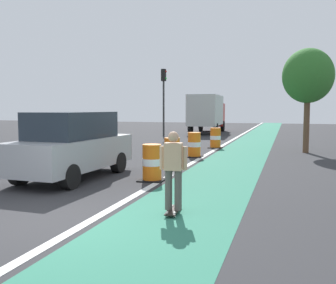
{
  "coord_description": "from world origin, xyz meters",
  "views": [
    {
      "loc": [
        4.46,
        -6.03,
        2.16
      ],
      "look_at": [
        0.9,
        5.36,
        1.1
      ],
      "focal_mm": 40.94,
      "sensor_mm": 36.0,
      "label": 1
    }
  ],
  "objects_px": {
    "skateboarder_on_lane": "(173,170)",
    "traffic_barrel_far": "(215,138)",
    "traffic_barrel_mid": "(172,153)",
    "delivery_truck_down_block": "(207,112)",
    "parked_suv_nearest": "(73,145)",
    "traffic_barrel_back": "(194,145)",
    "traffic_light_corner": "(164,90)",
    "traffic_barrel_front": "(152,163)",
    "street_tree_sidewalk": "(308,76)"
  },
  "relations": [
    {
      "from": "traffic_barrel_mid",
      "to": "street_tree_sidewalk",
      "type": "relative_size",
      "value": 0.22
    },
    {
      "from": "traffic_barrel_back",
      "to": "delivery_truck_down_block",
      "type": "bearing_deg",
      "value": 99.59
    },
    {
      "from": "parked_suv_nearest",
      "to": "traffic_barrel_mid",
      "type": "xyz_separation_m",
      "value": [
        2.3,
        2.91,
        -0.5
      ]
    },
    {
      "from": "traffic_barrel_front",
      "to": "traffic_light_corner",
      "type": "distance_m",
      "value": 18.22
    },
    {
      "from": "parked_suv_nearest",
      "to": "street_tree_sidewalk",
      "type": "height_order",
      "value": "street_tree_sidewalk"
    },
    {
      "from": "traffic_barrel_back",
      "to": "traffic_barrel_front",
      "type": "bearing_deg",
      "value": -89.0
    },
    {
      "from": "traffic_barrel_mid",
      "to": "delivery_truck_down_block",
      "type": "height_order",
      "value": "delivery_truck_down_block"
    },
    {
      "from": "traffic_barrel_front",
      "to": "parked_suv_nearest",
      "type": "bearing_deg",
      "value": -171.95
    },
    {
      "from": "traffic_barrel_back",
      "to": "traffic_barrel_mid",
      "type": "bearing_deg",
      "value": -90.87
    },
    {
      "from": "traffic_barrel_mid",
      "to": "traffic_light_corner",
      "type": "xyz_separation_m",
      "value": [
        -5.08,
        14.64,
        2.97
      ]
    },
    {
      "from": "traffic_barrel_front",
      "to": "delivery_truck_down_block",
      "type": "relative_size",
      "value": 0.14
    },
    {
      "from": "skateboarder_on_lane",
      "to": "traffic_barrel_mid",
      "type": "bearing_deg",
      "value": 107.04
    },
    {
      "from": "traffic_barrel_back",
      "to": "traffic_barrel_far",
      "type": "bearing_deg",
      "value": 87.32
    },
    {
      "from": "street_tree_sidewalk",
      "to": "parked_suv_nearest",
      "type": "bearing_deg",
      "value": -127.26
    },
    {
      "from": "traffic_barrel_back",
      "to": "traffic_barrel_far",
      "type": "xyz_separation_m",
      "value": [
        0.19,
        4.12,
        0.0
      ]
    },
    {
      "from": "traffic_barrel_mid",
      "to": "traffic_light_corner",
      "type": "distance_m",
      "value": 15.78
    },
    {
      "from": "traffic_barrel_front",
      "to": "traffic_barrel_back",
      "type": "xyz_separation_m",
      "value": [
        -0.1,
        5.79,
        0.0
      ]
    },
    {
      "from": "parked_suv_nearest",
      "to": "delivery_truck_down_block",
      "type": "bearing_deg",
      "value": 90.99
    },
    {
      "from": "traffic_barrel_mid",
      "to": "skateboarder_on_lane",
      "type": "bearing_deg",
      "value": -72.96
    },
    {
      "from": "traffic_barrel_front",
      "to": "traffic_barrel_mid",
      "type": "distance_m",
      "value": 2.57
    },
    {
      "from": "traffic_barrel_far",
      "to": "street_tree_sidewalk",
      "type": "height_order",
      "value": "street_tree_sidewalk"
    },
    {
      "from": "skateboarder_on_lane",
      "to": "street_tree_sidewalk",
      "type": "distance_m",
      "value": 12.93
    },
    {
      "from": "skateboarder_on_lane",
      "to": "traffic_barrel_far",
      "type": "xyz_separation_m",
      "value": [
        -1.53,
        13.13,
        -0.38
      ]
    },
    {
      "from": "skateboarder_on_lane",
      "to": "traffic_barrel_far",
      "type": "height_order",
      "value": "skateboarder_on_lane"
    },
    {
      "from": "street_tree_sidewalk",
      "to": "skateboarder_on_lane",
      "type": "bearing_deg",
      "value": -104.02
    },
    {
      "from": "delivery_truck_down_block",
      "to": "street_tree_sidewalk",
      "type": "xyz_separation_m",
      "value": [
        7.52,
        -12.96,
        1.82
      ]
    },
    {
      "from": "traffic_barrel_mid",
      "to": "delivery_truck_down_block",
      "type": "relative_size",
      "value": 0.14
    },
    {
      "from": "traffic_barrel_front",
      "to": "skateboarder_on_lane",
      "type": "bearing_deg",
      "value": -63.26
    },
    {
      "from": "traffic_barrel_mid",
      "to": "traffic_barrel_back",
      "type": "relative_size",
      "value": 1.0
    },
    {
      "from": "traffic_light_corner",
      "to": "traffic_barrel_far",
      "type": "bearing_deg",
      "value": -53.86
    },
    {
      "from": "traffic_barrel_mid",
      "to": "traffic_barrel_far",
      "type": "distance_m",
      "value": 7.35
    },
    {
      "from": "skateboarder_on_lane",
      "to": "traffic_light_corner",
      "type": "distance_m",
      "value": 21.69
    },
    {
      "from": "delivery_truck_down_block",
      "to": "traffic_barrel_back",
      "type": "bearing_deg",
      "value": -80.41
    },
    {
      "from": "traffic_barrel_far",
      "to": "parked_suv_nearest",
      "type": "bearing_deg",
      "value": -103.93
    },
    {
      "from": "street_tree_sidewalk",
      "to": "delivery_truck_down_block",
      "type": "bearing_deg",
      "value": 120.13
    },
    {
      "from": "parked_suv_nearest",
      "to": "traffic_barrel_back",
      "type": "relative_size",
      "value": 4.28
    },
    {
      "from": "traffic_barrel_mid",
      "to": "traffic_light_corner",
      "type": "relative_size",
      "value": 0.21
    },
    {
      "from": "traffic_barrel_mid",
      "to": "delivery_truck_down_block",
      "type": "distance_m",
      "value": 19.66
    },
    {
      "from": "traffic_barrel_mid",
      "to": "traffic_barrel_back",
      "type": "height_order",
      "value": "same"
    },
    {
      "from": "street_tree_sidewalk",
      "to": "traffic_barrel_mid",
      "type": "bearing_deg",
      "value": -126.76
    },
    {
      "from": "skateboarder_on_lane",
      "to": "traffic_barrel_front",
      "type": "bearing_deg",
      "value": 116.74
    },
    {
      "from": "traffic_barrel_front",
      "to": "traffic_barrel_far",
      "type": "relative_size",
      "value": 1.0
    },
    {
      "from": "traffic_barrel_far",
      "to": "delivery_truck_down_block",
      "type": "bearing_deg",
      "value": 103.63
    },
    {
      "from": "skateboarder_on_lane",
      "to": "traffic_barrel_front",
      "type": "relative_size",
      "value": 1.55
    },
    {
      "from": "skateboarder_on_lane",
      "to": "parked_suv_nearest",
      "type": "xyz_separation_m",
      "value": [
        -4.07,
        2.87,
        0.12
      ]
    },
    {
      "from": "skateboarder_on_lane",
      "to": "traffic_barrel_back",
      "type": "height_order",
      "value": "skateboarder_on_lane"
    },
    {
      "from": "skateboarder_on_lane",
      "to": "delivery_truck_down_block",
      "type": "bearing_deg",
      "value": 100.03
    },
    {
      "from": "delivery_truck_down_block",
      "to": "traffic_light_corner",
      "type": "xyz_separation_m",
      "value": [
        -2.4,
        -4.79,
        1.65
      ]
    },
    {
      "from": "traffic_light_corner",
      "to": "delivery_truck_down_block",
      "type": "bearing_deg",
      "value": 63.42
    },
    {
      "from": "traffic_barrel_front",
      "to": "traffic_barrel_far",
      "type": "bearing_deg",
      "value": 89.46
    }
  ]
}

